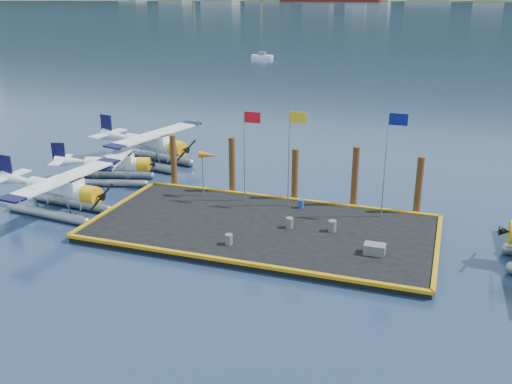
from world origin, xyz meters
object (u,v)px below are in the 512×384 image
flagpole_red (247,142)px  piling_0 (174,163)px  drum_5 (301,204)px  flagpole_yellow (292,144)px  piling_3 (355,179)px  drum_4 (332,226)px  piling_1 (232,167)px  crate (375,249)px  piling_2 (295,176)px  piling_4 (419,188)px  flagpole_blue (390,150)px  seaplane_a (62,192)px  drum_2 (290,223)px  windsock (209,156)px  drum_3 (229,239)px  seaplane_b (116,166)px  seaplane_c (153,146)px

flagpole_red → piling_0: 6.84m
drum_5 → flagpole_yellow: (-0.69, 0.13, 3.84)m
flagpole_red → piling_3: 7.33m
drum_4 → piling_1: size_ratio=0.16×
drum_4 → crate: bearing=-39.6°
piling_2 → piling_4: (8.00, 0.00, 0.10)m
drum_5 → piling_4: (7.11, 1.73, 1.33)m
flagpole_blue → drum_4: bearing=-128.7°
seaplane_a → piling_1: (9.07, 6.70, 0.64)m
flagpole_blue → flagpole_red: bearing=180.0°
drum_2 → piling_1: bearing=137.6°
seaplane_a → piling_1: piling_1 is taller
flagpole_red → piling_4: (10.79, 1.60, -2.40)m
windsock → drum_5: bearing=-1.1°
piling_2 → piling_3: (4.00, 0.00, 0.25)m
seaplane_a → windsock: 9.69m
drum_3 → drum_5: 7.14m
piling_0 → drum_3: bearing=-48.2°
seaplane_b → flagpole_red: bearing=66.0°
flagpole_blue → piling_0: flagpole_blue is taller
flagpole_yellow → drum_3: bearing=-103.1°
piling_1 → windsock: bearing=-122.7°
seaplane_b → drum_2: bearing=55.2°
flagpole_red → windsock: 2.97m
flagpole_red → piling_4: 11.17m
seaplane_b → piling_1: piling_1 is taller
drum_2 → crate: size_ratio=0.56×
flagpole_yellow → piling_3: 4.75m
drum_5 → piling_1: size_ratio=0.13×
flagpole_red → piling_2: flagpole_red is taller
drum_2 → drum_4: (2.49, 0.30, 0.02)m
flagpole_red → flagpole_blue: (8.99, -0.00, 0.29)m
seaplane_c → crate: size_ratio=9.28×
seaplane_b → crate: seaplane_b is taller
drum_2 → piling_3: bearing=60.6°
flagpole_yellow → drum_2: bearing=-75.6°
piling_0 → piling_2: bearing=0.0°
windsock → piling_2: size_ratio=0.82×
drum_2 → drum_5: 3.41m
drum_5 → piling_3: size_ratio=0.13×
drum_4 → flagpole_red: flagpole_red is taller
seaplane_a → piling_1: 11.29m
seaplane_c → drum_3: 18.05m
seaplane_a → piling_0: bearing=151.5°
flagpole_blue → windsock: flagpole_blue is taller
drum_4 → crate: (2.74, -2.27, -0.05)m
piling_1 → seaplane_a: bearing=-143.6°
drum_3 → piling_2: 8.69m
drum_2 → flagpole_yellow: 5.27m
drum_4 → piling_2: size_ratio=0.17×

